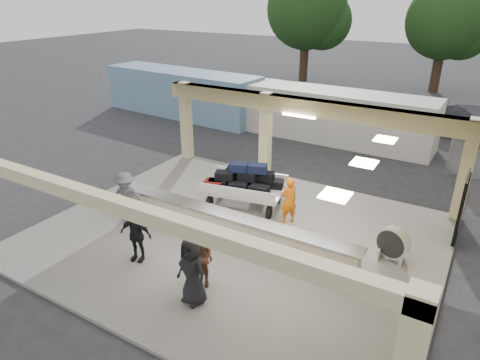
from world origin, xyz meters
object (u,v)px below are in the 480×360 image
Objects in this scene: container_white at (317,113)px; passenger_b at (136,235)px; passenger_a at (200,258)px; passenger_d at (192,271)px; baggage_handler at (289,200)px; car_dark at (448,120)px; container_blue at (182,93)px; baggage_counter at (228,228)px; passenger_c at (126,199)px; luggage_cart at (244,183)px; drum_fan at (393,243)px.

passenger_b is at bearing -88.87° from container_white.
passenger_a is 0.92× the size of passenger_d.
passenger_b is (-2.22, 0.03, -0.01)m from passenger_a.
car_dark is at bearing -152.96° from baggage_handler.
container_blue is at bearing 131.23° from passenger_a.
passenger_c is (-3.40, -0.73, 0.44)m from baggage_counter.
baggage_counter is 5.06× the size of passenger_b.
car_dark is at bearing 20.13° from container_blue.
passenger_c reaches higher than car_dark.
baggage_counter is 2.34m from baggage_handler.
luggage_cart is at bearing 118.49° from passenger_d.
passenger_d is 0.17× the size of container_blue.
baggage_handler is (1.87, -0.31, -0.08)m from luggage_cart.
baggage_counter is 4.99× the size of passenger_a.
drum_fan is 3.49m from baggage_handler.
passenger_a is (0.51, -2.12, 0.33)m from baggage_counter.
baggage_counter is 0.69× the size of container_white.
baggage_handler is 0.89× the size of passenger_d.
car_dark is 15.36m from container_blue.
drum_fan is 13.97m from car_dark.
passenger_a is (1.34, -4.50, -0.05)m from luggage_cart.
passenger_c reaches higher than baggage_counter.
passenger_b is at bearing -132.76° from drum_fan.
baggage_handler is 0.35× the size of car_dark.
luggage_cart is 0.29× the size of container_blue.
container_blue is at bearing 140.18° from passenger_d.
container_blue reaches higher than car_dark.
container_blue is (-11.23, 14.07, 0.37)m from passenger_d.
luggage_cart is 1.63× the size of passenger_c.
passenger_b is 0.15× the size of container_blue.
container_blue reaches higher than passenger_c.
luggage_cart is 13.18m from container_blue.
baggage_handler is at bearing 63.27° from baggage_counter.
passenger_d is (-0.32, -4.81, 0.10)m from baggage_handler.
luggage_cart is 5.39m from drum_fan.
luggage_cart reaches higher than drum_fan.
passenger_a is 2.22m from passenger_b.
container_white reaches higher than passenger_a.
passenger_a is at bearing -49.61° from passenger_c.
passenger_c is at bearing 162.33° from passenger_a.
luggage_cart reaches higher than baggage_counter.
baggage_handler is 0.15× the size of container_blue.
passenger_c is (-2.57, -3.11, 0.05)m from luggage_cart.
passenger_b is 0.90× the size of passenger_d.
baggage_handler is at bearing -167.27° from car_dark.
passenger_b is at bearing -172.56° from car_dark.
luggage_cart reaches higher than baggage_handler.
passenger_a reaches higher than car_dark.
luggage_cart is 1.68× the size of passenger_d.
passenger_d is at bearing -114.47° from drum_fan.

